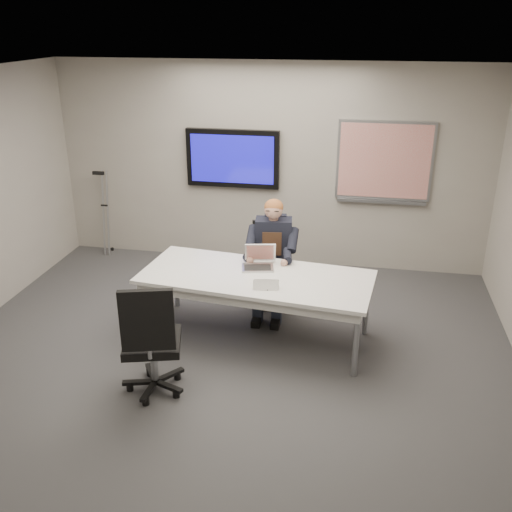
% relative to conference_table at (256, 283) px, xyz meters
% --- Properties ---
extents(floor, '(6.00, 6.00, 0.02)m').
position_rel_conference_table_xyz_m(floor, '(-0.23, -0.80, -0.67)').
color(floor, '#343537').
rests_on(floor, ground).
extents(ceiling, '(6.00, 6.00, 0.02)m').
position_rel_conference_table_xyz_m(ceiling, '(-0.23, -0.80, 2.13)').
color(ceiling, silver).
rests_on(ceiling, wall_back).
extents(wall_back, '(6.00, 0.02, 2.80)m').
position_rel_conference_table_xyz_m(wall_back, '(-0.23, 2.20, 0.73)').
color(wall_back, gray).
rests_on(wall_back, ground).
extents(wall_front, '(6.00, 0.02, 2.80)m').
position_rel_conference_table_xyz_m(wall_front, '(-0.23, -3.80, 0.73)').
color(wall_front, gray).
rests_on(wall_front, ground).
extents(conference_table, '(2.56, 1.29, 0.76)m').
position_rel_conference_table_xyz_m(conference_table, '(0.00, 0.00, 0.00)').
color(conference_table, white).
rests_on(conference_table, ground).
extents(tv_display, '(1.30, 0.09, 0.80)m').
position_rel_conference_table_xyz_m(tv_display, '(-0.73, 2.14, 0.83)').
color(tv_display, black).
rests_on(tv_display, wall_back).
extents(whiteboard, '(1.25, 0.08, 1.10)m').
position_rel_conference_table_xyz_m(whiteboard, '(1.32, 2.17, 0.86)').
color(whiteboard, '#999BA1').
rests_on(whiteboard, wall_back).
extents(office_chair_far, '(0.65, 0.65, 1.04)m').
position_rel_conference_table_xyz_m(office_chair_far, '(0.05, 0.86, -0.34)').
color(office_chair_far, black).
rests_on(office_chair_far, ground).
extents(office_chair_near, '(0.69, 0.69, 1.18)m').
position_rel_conference_table_xyz_m(office_chair_near, '(-0.75, -1.18, -0.30)').
color(office_chair_near, black).
rests_on(office_chair_near, ground).
extents(seated_person, '(0.45, 0.77, 1.38)m').
position_rel_conference_table_xyz_m(seated_person, '(0.06, 0.60, -0.12)').
color(seated_person, '#202736').
rests_on(seated_person, office_chair_far).
extents(crutch, '(0.31, 0.49, 1.34)m').
position_rel_conference_table_xyz_m(crutch, '(-2.64, 2.02, -0.01)').
color(crutch, '#A3A5AA').
rests_on(crutch, ground).
extents(laptop, '(0.38, 0.38, 0.24)m').
position_rel_conference_table_xyz_m(laptop, '(-0.01, 0.24, 0.15)').
color(laptop, '#B8B8BA').
rests_on(laptop, conference_table).
extents(name_tent, '(0.26, 0.11, 0.10)m').
position_rel_conference_table_xyz_m(name_tent, '(0.16, -0.30, 0.14)').
color(name_tent, white).
rests_on(name_tent, conference_table).
extents(pen, '(0.05, 0.12, 0.01)m').
position_rel_conference_table_xyz_m(pen, '(0.16, -0.29, 0.09)').
color(pen, black).
rests_on(pen, conference_table).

